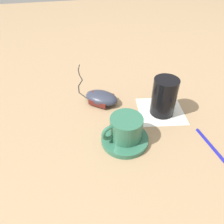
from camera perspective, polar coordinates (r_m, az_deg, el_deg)
name	(u,v)px	position (r m, az deg, el deg)	size (l,w,h in m)	color
ground_plane	(141,119)	(0.65, 7.51, -1.71)	(3.00, 3.00, 0.00)	#9E7F5B
saucer	(125,139)	(0.58, 3.35, -7.11)	(0.12, 0.12, 0.01)	#2D664C
coffee_cup	(125,128)	(0.56, 3.54, -4.12)	(0.11, 0.08, 0.06)	#2D664C
computer_mouse	(101,98)	(0.70, -2.77, 3.71)	(0.13, 0.12, 0.04)	#2D3342
mouse_cable	(80,80)	(0.83, -8.37, 8.32)	(0.02, 0.24, 0.00)	black
napkin_under_glass	(161,111)	(0.69, 12.63, 0.29)	(0.14, 0.14, 0.00)	silver
drinking_glass	(164,97)	(0.65, 13.44, 3.91)	(0.07, 0.07, 0.11)	black
pen	(215,149)	(0.62, 25.27, -8.67)	(0.02, 0.16, 0.01)	navy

